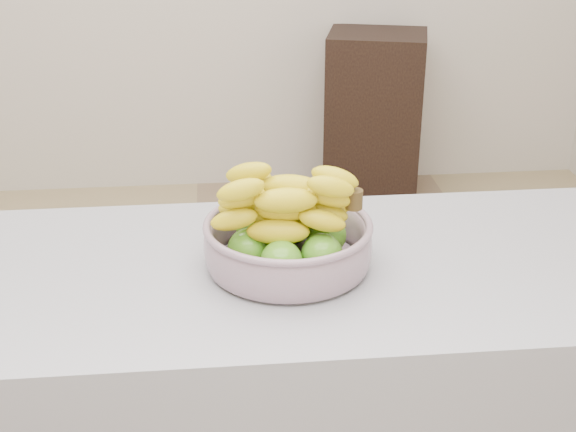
% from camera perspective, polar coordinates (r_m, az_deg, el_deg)
% --- Properties ---
extents(cabinet, '(0.53, 0.46, 0.81)m').
position_cam_1_polar(cabinet, '(3.91, 6.15, 7.04)').
color(cabinet, black).
rests_on(cabinet, ground).
extents(fruit_bowl, '(0.30, 0.30, 0.18)m').
position_cam_1_polar(fruit_bowl, '(1.43, -0.02, -1.50)').
color(fruit_bowl, '#9CADBC').
rests_on(fruit_bowl, counter).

